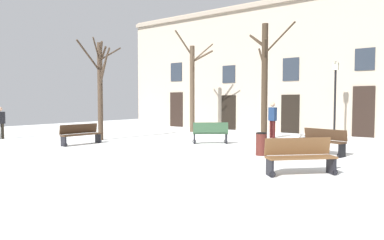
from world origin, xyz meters
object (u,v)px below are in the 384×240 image
Objects in this scene: tree_center at (100,84)px; person_by_shop_door at (0,121)px; streetlamp at (335,92)px; bench_near_center_tree at (323,141)px; tree_foreground at (264,80)px; litter_bin at (261,144)px; tree_left_of_center at (192,85)px; bench_facing_shops at (300,156)px; person_near_bench at (273,118)px; bench_by_litter_bin at (81,134)px; bench_back_to_back_right at (210,133)px.

tree_center reaches higher than person_by_shop_door.
tree_center is at bearing -140.01° from streetlamp.
tree_center is 10.19m from bench_near_center_tree.
tree_center is at bearing -157.22° from tree_foreground.
tree_foreground is at bearing -63.67° from person_by_shop_door.
tree_foreground is 6.46× the size of litter_bin.
bench_facing_shops is at bearing -40.75° from tree_left_of_center.
tree_foreground reaches higher than streetlamp.
tree_foreground is 7.60m from tree_center.
bench_facing_shops is 1.01× the size of person_by_shop_door.
tree_left_of_center is 3.76× the size of bench_facing_shops.
litter_bin is 0.43× the size of person_near_bench.
person_by_shop_door is 0.86× the size of person_near_bench.
person_by_shop_door is (-14.73, -0.58, 0.38)m from bench_facing_shops.
person_by_shop_door is at bearing -166.95° from litter_bin.
tree_foreground reaches higher than litter_bin.
streetlamp reaches higher than person_near_bench.
bench_by_litter_bin is (-7.55, -1.89, 0.06)m from litter_bin.
bench_facing_shops is (1.62, -9.33, -1.85)m from streetlamp.
litter_bin is 7.78m from bench_by_litter_bin.
bench_back_to_back_right is (-2.05, -0.99, -2.26)m from tree_foreground.
litter_bin is at bearing -38.70° from tree_left_of_center.
tree_foreground is at bearing -50.76° from bench_by_litter_bin.
tree_foreground is at bearing 172.74° from bench_near_center_tree.
bench_near_center_tree is at bearing 10.18° from tree_center.
bench_back_to_back_right is at bearing 152.92° from litter_bin.
litter_bin is 2.19m from bench_near_center_tree.
streetlamp reaches higher than bench_near_center_tree.
streetlamp is 9.65m from bench_facing_shops.
bench_by_litter_bin is at bearing -132.40° from streetlamp.
bench_facing_shops reaches higher than litter_bin.
streetlamp is at bearing 116.66° from bench_near_center_tree.
person_by_shop_door is 13.46m from person_near_bench.
litter_bin is 5.87m from person_near_bench.
tree_left_of_center is at bearing 82.37° from tree_center.
person_near_bench is (10.53, 8.39, 0.16)m from person_by_shop_door.
tree_foreground reaches higher than person_near_bench.
bench_near_center_tree is 1.08× the size of person_by_shop_door.
tree_left_of_center is 3.29× the size of person_near_bench.
person_near_bench is at bearing 147.98° from bench_near_center_tree.
tree_center is 2.57× the size of person_near_bench.
person_by_shop_door reaches higher than bench_near_center_tree.
tree_center is 5.95× the size of litter_bin.
tree_left_of_center is 4.06× the size of bench_back_to_back_right.
person_near_bench is (-4.20, 7.81, 0.55)m from bench_facing_shops.
streetlamp is (1.72, 4.37, -0.41)m from tree_foreground.
bench_back_to_back_right is (4.95, 1.95, -2.17)m from tree_center.
tree_foreground reaches higher than bench_facing_shops.
tree_left_of_center is at bearing 152.34° from tree_foreground.
bench_facing_shops is at bearing -80.16° from streetlamp.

